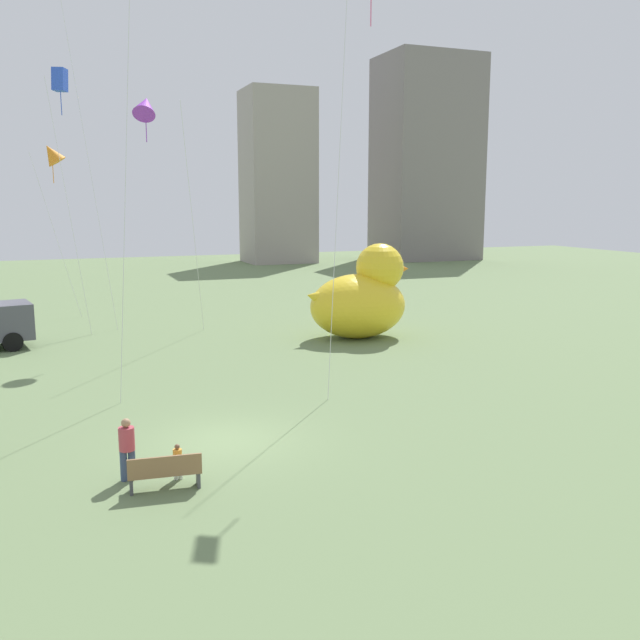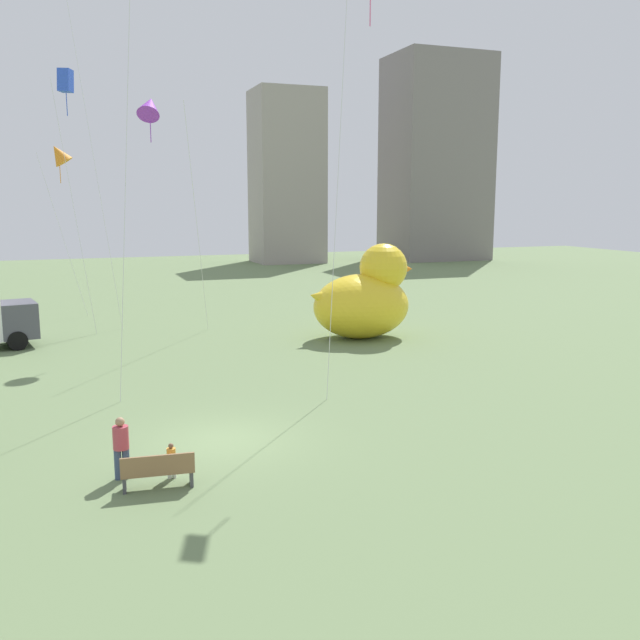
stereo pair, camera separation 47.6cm
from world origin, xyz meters
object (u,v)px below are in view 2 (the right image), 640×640
object	(u,v)px
person_adult	(121,445)
giant_inflatable_duck	(365,298)
park_bench	(158,470)
person_child	(171,459)
kite_blue	(66,82)
kite_orange	(59,154)
kite_purple	(150,107)

from	to	relation	value
person_adult	giant_inflatable_duck	bearing A→B (deg)	48.11
park_bench	person_child	xyz separation A→B (m)	(0.40, 0.58, 0.03)
person_adult	kite_blue	world-z (taller)	kite_blue
person_adult	person_child	bearing A→B (deg)	-18.87
kite_blue	giant_inflatable_duck	bearing A→B (deg)	-25.47
kite_blue	kite_orange	bearing A→B (deg)	94.34
giant_inflatable_duck	kite_blue	bearing A→B (deg)	154.53
kite_orange	kite_purple	bearing A→B (deg)	-65.47
person_adult	kite_blue	xyz separation A→B (m)	(-0.49, 21.05, 11.82)
kite_purple	kite_blue	bearing A→B (deg)	145.05
person_adult	kite_purple	bearing A→B (deg)	79.97
park_bench	giant_inflatable_duck	world-z (taller)	giant_inflatable_duck
kite_purple	giant_inflatable_duck	bearing A→B (deg)	-21.36
kite_blue	kite_orange	size ratio (longest dim) A/B	1.29
person_adult	kite_orange	size ratio (longest dim) A/B	0.15
kite_blue	kite_purple	world-z (taller)	kite_blue
person_adult	person_child	size ratio (longest dim) A/B	1.74
giant_inflatable_duck	kite_orange	bearing A→B (deg)	136.89
kite_purple	person_child	bearing A→B (deg)	-96.36
kite_blue	person_child	bearing A→B (deg)	-85.59
kite_purple	kite_orange	distance (m)	10.42
kite_purple	park_bench	bearing A→B (deg)	-97.35
park_bench	person_adult	distance (m)	1.30
park_bench	person_adult	size ratio (longest dim) A/B	1.11
kite_purple	kite_orange	xyz separation A→B (m)	(-4.26, 9.34, -1.76)
giant_inflatable_duck	kite_purple	world-z (taller)	kite_purple
park_bench	kite_blue	xyz separation A→B (m)	(-1.25, 22.03, 12.22)
kite_blue	person_adult	bearing A→B (deg)	-88.66
park_bench	kite_orange	size ratio (longest dim) A/B	0.17
park_bench	person_child	distance (m)	0.71
giant_inflatable_duck	kite_orange	world-z (taller)	kite_orange
kite_purple	kite_orange	world-z (taller)	kite_purple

